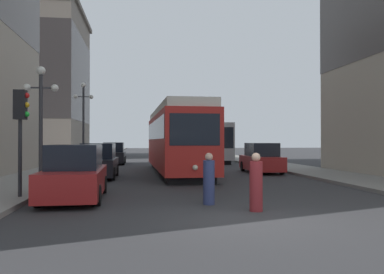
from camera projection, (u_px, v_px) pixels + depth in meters
ground_plane at (248, 220)px, 9.70m from camera, size 200.00×200.00×0.00m
sidewalk_left at (97, 156)px, 48.33m from camera, size 3.46×120.00×0.15m
sidewalk_right at (222, 156)px, 50.38m from camera, size 3.46×120.00×0.15m
streetcar at (176, 138)px, 24.00m from camera, size 2.98×14.06×3.89m
transit_bus at (206, 141)px, 37.30m from camera, size 2.95×11.16×3.45m
parked_car_left_near at (99, 162)px, 20.78m from camera, size 1.92×4.25×1.82m
parked_car_left_mid at (75, 174)px, 13.22m from camera, size 1.98×4.78×1.82m
parked_car_right_far at (261, 159)px, 24.29m from camera, size 2.02×4.45×1.82m
parked_car_left_far at (114, 154)px, 33.33m from camera, size 1.89×4.29×1.82m
pedestrian_crossing_near at (256, 184)px, 10.99m from camera, size 0.36×0.36×1.62m
pedestrian_crossing_far at (209, 180)px, 12.15m from camera, size 0.35×0.35×1.58m
traffic_light_near_left at (21, 115)px, 12.83m from camera, size 0.47×0.36×3.44m
lamp_post_left_near at (41, 106)px, 16.32m from camera, size 1.41×0.36×4.87m
lamp_post_left_far at (83, 112)px, 28.74m from camera, size 1.41×0.36×6.02m
building_left_corner at (22, 82)px, 46.87m from camera, size 14.26×15.69×17.47m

